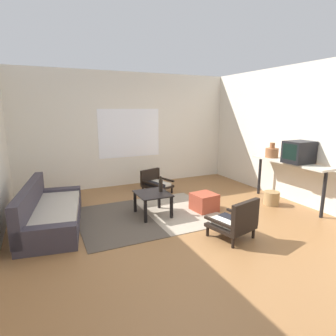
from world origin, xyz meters
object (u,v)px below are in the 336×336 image
(ottoman_orange, at_px, (204,202))
(clay_vase, at_px, (272,152))
(crt_television, at_px, (299,152))
(glass_bottle, at_px, (161,185))
(armchair_by_window, at_px, (155,182))
(armchair_striped_foreground, at_px, (235,221))
(wicker_basket, at_px, (271,198))
(console_shelf, at_px, (289,167))
(couch, at_px, (49,213))
(coffee_table, at_px, (153,197))

(ottoman_orange, bearing_deg, clay_vase, 2.82)
(crt_television, relative_size, glass_bottle, 1.73)
(armchair_by_window, height_order, clay_vase, clay_vase)
(armchair_striped_foreground, relative_size, wicker_basket, 2.26)
(armchair_by_window, height_order, console_shelf, console_shelf)
(armchair_by_window, relative_size, console_shelf, 0.42)
(ottoman_orange, bearing_deg, console_shelf, -13.06)
(couch, relative_size, clay_vase, 6.91)
(clay_vase, bearing_deg, armchair_by_window, 146.43)
(coffee_table, bearing_deg, glass_bottle, 8.00)
(ottoman_orange, distance_m, clay_vase, 1.86)
(console_shelf, bearing_deg, crt_television, -90.97)
(armchair_striped_foreground, xyz_separation_m, crt_television, (1.88, 0.60, 0.80))
(coffee_table, distance_m, console_shelf, 2.71)
(couch, bearing_deg, coffee_table, -10.31)
(console_shelf, distance_m, clay_vase, 0.52)
(couch, height_order, crt_television, crt_television)
(armchair_by_window, xyz_separation_m, clay_vase, (2.05, -1.36, 0.74))
(ottoman_orange, height_order, clay_vase, clay_vase)
(ottoman_orange, height_order, console_shelf, console_shelf)
(coffee_table, bearing_deg, console_shelf, -12.22)
(couch, height_order, ottoman_orange, couch)
(armchair_striped_foreground, bearing_deg, wicker_basket, 29.09)
(armchair_by_window, distance_m, ottoman_orange, 1.50)
(coffee_table, xyz_separation_m, ottoman_orange, (0.95, -0.18, -0.17))
(ottoman_orange, distance_m, glass_bottle, 0.89)
(couch, height_order, armchair_by_window, couch)
(clay_vase, bearing_deg, couch, 174.63)
(glass_bottle, bearing_deg, ottoman_orange, -14.52)
(wicker_basket, bearing_deg, ottoman_orange, 167.98)
(coffee_table, xyz_separation_m, crt_television, (2.62, -0.75, 0.74))
(armchair_by_window, relative_size, glass_bottle, 2.50)
(clay_vase, bearing_deg, crt_television, -90.28)
(ottoman_orange, height_order, glass_bottle, glass_bottle)
(ottoman_orange, relative_size, crt_television, 0.85)
(glass_bottle, bearing_deg, crt_television, -17.59)
(ottoman_orange, xyz_separation_m, crt_television, (1.66, -0.57, 0.91))
(armchair_by_window, bearing_deg, clay_vase, -33.57)
(couch, bearing_deg, crt_television, -13.85)
(armchair_striped_foreground, distance_m, clay_vase, 2.37)
(armchair_striped_foreground, xyz_separation_m, ottoman_orange, (0.22, 1.17, -0.11))
(crt_television, height_order, glass_bottle, crt_television)
(ottoman_orange, bearing_deg, crt_television, -19.01)
(ottoman_orange, distance_m, console_shelf, 1.81)
(couch, relative_size, console_shelf, 1.28)
(armchair_by_window, xyz_separation_m, wicker_basket, (1.76, -1.74, -0.10))
(clay_vase, height_order, wicker_basket, clay_vase)
(couch, bearing_deg, armchair_striped_foreground, -34.46)
(ottoman_orange, bearing_deg, couch, 169.54)
(console_shelf, xyz_separation_m, clay_vase, (-0.00, 0.47, 0.21))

